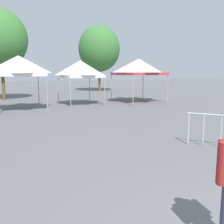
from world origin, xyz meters
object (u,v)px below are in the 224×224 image
Objects in this scene: canopy_tent_far_left at (81,69)px; canopy_tent_center at (139,67)px; crowd_barrier_by_lift at (221,125)px; canopy_tent_far_right at (19,66)px; tree_behind_tents_center at (0,39)px; tree_behind_tents_left at (99,49)px.

canopy_tent_far_left is 0.90× the size of canopy_tent_center.
canopy_tent_far_left is at bearing 175.40° from canopy_tent_center.
canopy_tent_far_left is 12.45m from crowd_barrier_by_lift.
canopy_tent_far_right is 9.07m from canopy_tent_center.
canopy_tent_center is at bearing 2.98° from canopy_tent_far_right.
crowd_barrier_by_lift is at bearing -73.36° from tree_behind_tents_center.
tree_behind_tents_center is (-11.58, -6.19, -0.15)m from tree_behind_tents_left.
canopy_tent_far_left is 0.42× the size of tree_behind_tents_center.
canopy_tent_far_right is at bearing 112.61° from crowd_barrier_by_lift.
tree_behind_tents_center is (-5.00, 5.94, 2.53)m from canopy_tent_far_left.
tree_behind_tents_left is 1.07× the size of tree_behind_tents_center.
tree_behind_tents_left is (10.90, 12.98, 2.51)m from canopy_tent_far_right.
canopy_tent_center is 0.44× the size of tree_behind_tents_left.
tree_behind_tents_left reaches higher than crowd_barrier_by_lift.
tree_behind_tents_center is at bearing 95.73° from canopy_tent_far_right.
canopy_tent_center is 2.12× the size of crowd_barrier_by_lift.
canopy_tent_far_left is 14.05m from tree_behind_tents_left.
canopy_tent_center is (9.06, 0.47, 0.03)m from canopy_tent_far_right.
tree_behind_tents_center is (-9.74, 6.32, 2.34)m from canopy_tent_center.
canopy_tent_far_left is 0.40× the size of tree_behind_tents_left.
canopy_tent_far_right is 2.02× the size of crowd_barrier_by_lift.
canopy_tent_center is 11.84m from tree_behind_tents_center.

